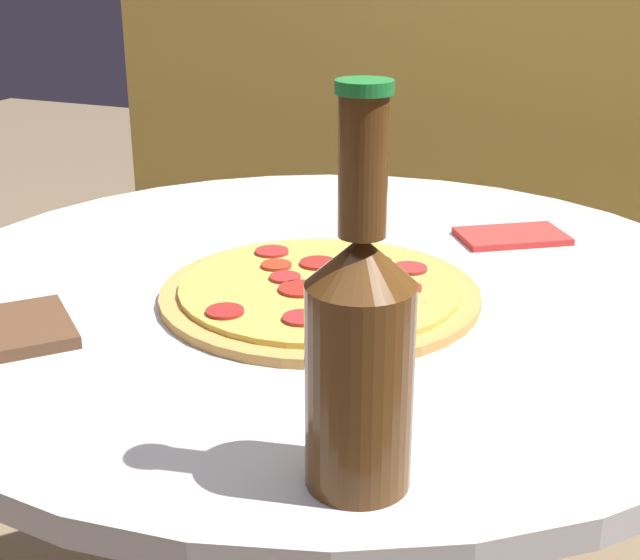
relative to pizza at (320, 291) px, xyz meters
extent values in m
cylinder|color=silver|center=(-0.01, 0.05, -0.36)|extent=(0.10, 0.10, 0.65)
cylinder|color=silver|center=(-0.01, 0.05, -0.02)|extent=(0.91, 0.91, 0.02)
cube|color=gold|center=(-0.01, 0.99, 0.18)|extent=(1.76, 0.04, 1.75)
cylinder|color=#C68E47|center=(0.00, 0.00, 0.00)|extent=(0.33, 0.33, 0.01)
cylinder|color=#E0BC4C|center=(0.00, 0.00, 0.01)|extent=(0.29, 0.29, 0.01)
cylinder|color=#A02B1E|center=(0.09, -0.04, 0.01)|extent=(0.04, 0.04, 0.00)
cylinder|color=maroon|center=(0.07, 0.07, 0.01)|extent=(0.04, 0.04, 0.00)
cylinder|color=#A72728|center=(-0.04, 0.00, 0.01)|extent=(0.03, 0.03, 0.00)
cylinder|color=maroon|center=(0.02, -0.09, 0.01)|extent=(0.04, 0.04, 0.00)
cylinder|color=#A2231C|center=(-0.02, -0.03, 0.01)|extent=(0.04, 0.04, 0.00)
cylinder|color=maroon|center=(0.02, 0.01, 0.01)|extent=(0.04, 0.04, 0.00)
cylinder|color=#A22420|center=(0.03, -0.04, 0.01)|extent=(0.03, 0.03, 0.00)
cylinder|color=#A82628|center=(-0.09, 0.07, 0.01)|extent=(0.04, 0.04, 0.00)
cylinder|color=#9A301C|center=(-0.06, 0.03, 0.01)|extent=(0.03, 0.03, 0.00)
cylinder|color=maroon|center=(0.03, 0.08, 0.01)|extent=(0.03, 0.03, 0.00)
cylinder|color=maroon|center=(-0.02, 0.05, 0.01)|extent=(0.04, 0.04, 0.00)
cylinder|color=#A92720|center=(0.03, 0.04, 0.01)|extent=(0.04, 0.04, 0.00)
cylinder|color=maroon|center=(-0.05, -0.10, 0.01)|extent=(0.04, 0.04, 0.00)
cylinder|color=maroon|center=(0.08, 0.02, 0.01)|extent=(0.03, 0.03, 0.00)
cylinder|color=#563314|center=(0.15, -0.29, 0.06)|extent=(0.07, 0.07, 0.14)
cone|color=#563314|center=(0.15, -0.29, 0.15)|extent=(0.07, 0.07, 0.03)
cylinder|color=#563314|center=(0.15, -0.29, 0.21)|extent=(0.03, 0.03, 0.09)
cylinder|color=#1E8438|center=(0.15, -0.29, 0.26)|extent=(0.03, 0.03, 0.01)
cube|color=brown|center=(-0.23, -0.20, 0.00)|extent=(0.16, 0.16, 0.01)
cube|color=red|center=(0.14, 0.27, 0.00)|extent=(0.15, 0.14, 0.01)
camera|label=1|loc=(0.33, -0.77, 0.34)|focal=50.00mm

